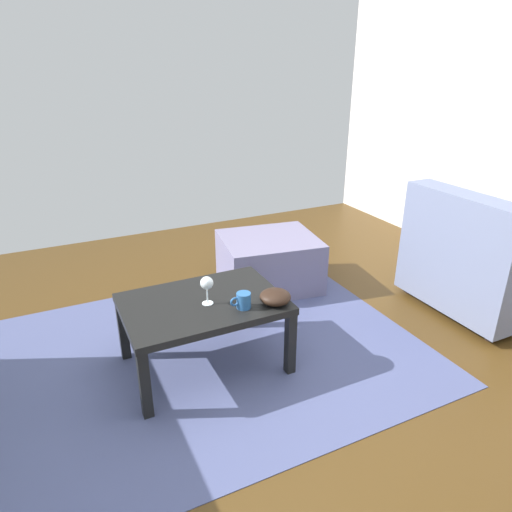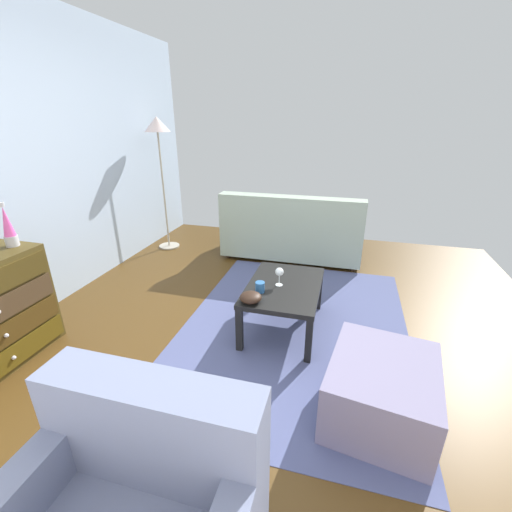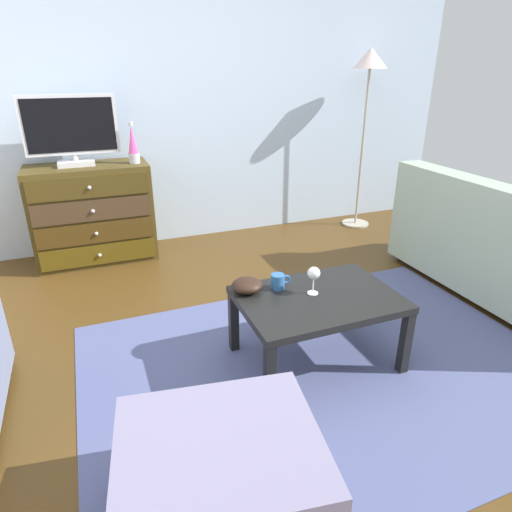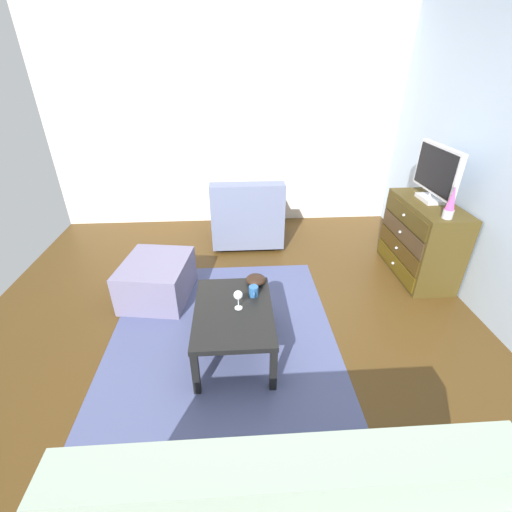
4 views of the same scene
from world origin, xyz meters
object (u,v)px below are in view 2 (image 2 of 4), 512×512
(coffee_table, at_px, (284,290))
(standing_lamp, at_px, (158,137))
(mug, at_px, (260,287))
(bowl_decorative, at_px, (251,297))
(lava_lamp, at_px, (8,227))
(ottoman, at_px, (381,391))
(couch_large, at_px, (293,232))
(wine_glass, at_px, (279,272))

(coffee_table, relative_size, standing_lamp, 0.50)
(coffee_table, height_order, standing_lamp, standing_lamp)
(mug, relative_size, bowl_decorative, 0.68)
(lava_lamp, xyz_separation_m, ottoman, (-0.11, -2.69, -0.77))
(bowl_decorative, relative_size, couch_large, 0.10)
(ottoman, bearing_deg, bowl_decorative, 64.36)
(ottoman, bearing_deg, lava_lamp, 87.67)
(wine_glass, height_order, couch_large, couch_large)
(coffee_table, relative_size, mug, 7.49)
(coffee_table, relative_size, ottoman, 1.22)
(bowl_decorative, bearing_deg, coffee_table, -29.52)
(lava_lamp, bearing_deg, ottoman, -92.33)
(lava_lamp, relative_size, bowl_decorative, 1.97)
(lava_lamp, relative_size, standing_lamp, 0.19)
(coffee_table, distance_m, wine_glass, 0.17)
(lava_lamp, distance_m, coffee_table, 2.14)
(coffee_table, relative_size, bowl_decorative, 5.10)
(coffee_table, height_order, wine_glass, wine_glass)
(couch_large, distance_m, standing_lamp, 2.08)
(standing_lamp, bearing_deg, couch_large, -85.87)
(coffee_table, distance_m, couch_large, 1.68)
(lava_lamp, distance_m, mug, 1.92)
(standing_lamp, bearing_deg, ottoman, -130.97)
(bowl_decorative, height_order, couch_large, couch_large)
(wine_glass, distance_m, ottoman, 1.15)
(lava_lamp, xyz_separation_m, mug, (0.51, -1.78, -0.51))
(coffee_table, xyz_separation_m, couch_large, (1.66, 0.20, -0.03))
(coffee_table, distance_m, standing_lamp, 2.71)
(coffee_table, bearing_deg, ottoman, -136.64)
(lava_lamp, bearing_deg, bowl_decorative, -78.98)
(mug, height_order, bowl_decorative, mug)
(ottoman, bearing_deg, wine_glass, 45.35)
(couch_large, bearing_deg, mug, -178.81)
(couch_large, bearing_deg, standing_lamp, 94.13)
(lava_lamp, xyz_separation_m, coffee_table, (0.68, -1.94, -0.60))
(mug, height_order, standing_lamp, standing_lamp)
(lava_lamp, xyz_separation_m, wine_glass, (0.67, -1.90, -0.43))
(wine_glass, distance_m, couch_large, 1.70)
(bowl_decorative, bearing_deg, couch_large, 0.27)
(mug, distance_m, standing_lamp, 2.66)
(mug, bearing_deg, standing_lamp, 46.12)
(couch_large, relative_size, ottoman, 2.48)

